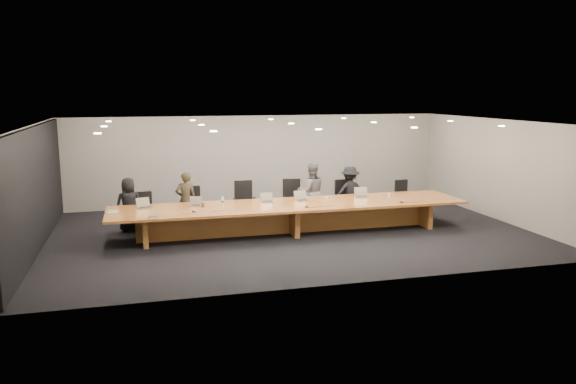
{
  "coord_description": "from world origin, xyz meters",
  "views": [
    {
      "loc": [
        -3.65,
        -13.41,
        3.56
      ],
      "look_at": [
        0.0,
        0.3,
        1.0
      ],
      "focal_mm": 35.0,
      "sensor_mm": 36.0,
      "label": 1
    }
  ],
  "objects_px": {
    "amber_mug": "(203,205)",
    "chair_far_left": "(145,211)",
    "person_a": "(129,204)",
    "person_c": "(311,192)",
    "laptop_a": "(144,203)",
    "person_d": "(350,192)",
    "chair_far_right": "(405,197)",
    "paper_cup_near": "(327,198)",
    "conference_table": "(291,213)",
    "chair_mid_left": "(245,202)",
    "mic_left": "(194,211)",
    "laptop_e": "(362,192)",
    "water_bottle": "(223,201)",
    "chair_right": "(345,198)",
    "person_b": "(186,200)",
    "mic_center": "(307,207)",
    "av_box": "(153,216)",
    "mic_right": "(402,202)",
    "laptop_d": "(302,196)",
    "chair_left": "(193,207)",
    "laptop_c": "(267,198)",
    "laptop_b": "(195,201)",
    "paper_cup_far": "(389,195)",
    "chair_mid_right": "(292,200)"
  },
  "relations": [
    {
      "from": "chair_far_left",
      "to": "mic_right",
      "type": "height_order",
      "value": "chair_far_left"
    },
    {
      "from": "mic_left",
      "to": "person_a",
      "type": "bearing_deg",
      "value": 133.44
    },
    {
      "from": "chair_right",
      "to": "person_b",
      "type": "relative_size",
      "value": 0.73
    },
    {
      "from": "chair_far_right",
      "to": "paper_cup_far",
      "type": "relative_size",
      "value": 11.49
    },
    {
      "from": "laptop_a",
      "to": "paper_cup_far",
      "type": "xyz_separation_m",
      "value": [
        6.4,
        -0.14,
        -0.09
      ]
    },
    {
      "from": "chair_left",
      "to": "laptop_b",
      "type": "distance_m",
      "value": 0.95
    },
    {
      "from": "person_a",
      "to": "laptop_d",
      "type": "distance_m",
      "value": 4.44
    },
    {
      "from": "laptop_e",
      "to": "water_bottle",
      "type": "distance_m",
      "value": 3.76
    },
    {
      "from": "person_b",
      "to": "paper_cup_near",
      "type": "relative_size",
      "value": 18.38
    },
    {
      "from": "paper_cup_near",
      "to": "av_box",
      "type": "height_order",
      "value": "paper_cup_near"
    },
    {
      "from": "chair_left",
      "to": "paper_cup_near",
      "type": "relative_size",
      "value": 13.56
    },
    {
      "from": "laptop_a",
      "to": "amber_mug",
      "type": "bearing_deg",
      "value": -27.95
    },
    {
      "from": "laptop_c",
      "to": "paper_cup_far",
      "type": "xyz_separation_m",
      "value": [
        3.35,
        -0.1,
        -0.08
      ]
    },
    {
      "from": "chair_left",
      "to": "person_b",
      "type": "height_order",
      "value": "person_b"
    },
    {
      "from": "chair_far_right",
      "to": "person_d",
      "type": "xyz_separation_m",
      "value": [
        -1.73,
        -0.05,
        0.23
      ]
    },
    {
      "from": "chair_right",
      "to": "person_b",
      "type": "xyz_separation_m",
      "value": [
        -4.49,
        -0.05,
        0.2
      ]
    },
    {
      "from": "chair_mid_right",
      "to": "laptop_c",
      "type": "relative_size",
      "value": 3.77
    },
    {
      "from": "person_a",
      "to": "person_b",
      "type": "bearing_deg",
      "value": 171.98
    },
    {
      "from": "chair_far_left",
      "to": "person_c",
      "type": "distance_m",
      "value": 4.51
    },
    {
      "from": "paper_cup_far",
      "to": "mic_left",
      "type": "relative_size",
      "value": 0.75
    },
    {
      "from": "chair_right",
      "to": "chair_far_right",
      "type": "xyz_separation_m",
      "value": [
        1.84,
        -0.02,
        -0.04
      ]
    },
    {
      "from": "conference_table",
      "to": "chair_mid_right",
      "type": "relative_size",
      "value": 7.63
    },
    {
      "from": "paper_cup_near",
      "to": "mic_right",
      "type": "bearing_deg",
      "value": -28.31
    },
    {
      "from": "person_c",
      "to": "mic_left",
      "type": "xyz_separation_m",
      "value": [
        -3.4,
        -1.57,
        -0.04
      ]
    },
    {
      "from": "chair_mid_left",
      "to": "paper_cup_far",
      "type": "relative_size",
      "value": 13.42
    },
    {
      "from": "chair_left",
      "to": "paper_cup_near",
      "type": "distance_m",
      "value": 3.55
    },
    {
      "from": "chair_mid_left",
      "to": "chair_right",
      "type": "height_order",
      "value": "chair_mid_left"
    },
    {
      "from": "chair_mid_left",
      "to": "mic_left",
      "type": "distance_m",
      "value": 2.26
    },
    {
      "from": "laptop_e",
      "to": "chair_right",
      "type": "bearing_deg",
      "value": 105.59
    },
    {
      "from": "person_b",
      "to": "mic_right",
      "type": "height_order",
      "value": "person_b"
    },
    {
      "from": "person_c",
      "to": "laptop_b",
      "type": "height_order",
      "value": "person_c"
    },
    {
      "from": "chair_mid_left",
      "to": "laptop_c",
      "type": "height_order",
      "value": "chair_mid_left"
    },
    {
      "from": "amber_mug",
      "to": "chair_far_left",
      "type": "bearing_deg",
      "value": 142.71
    },
    {
      "from": "person_b",
      "to": "av_box",
      "type": "relative_size",
      "value": 7.09
    },
    {
      "from": "conference_table",
      "to": "water_bottle",
      "type": "distance_m",
      "value": 1.75
    },
    {
      "from": "chair_mid_left",
      "to": "mic_center",
      "type": "height_order",
      "value": "chair_mid_left"
    },
    {
      "from": "chair_mid_right",
      "to": "mic_right",
      "type": "height_order",
      "value": "chair_mid_right"
    },
    {
      "from": "paper_cup_near",
      "to": "conference_table",
      "type": "bearing_deg",
      "value": -162.3
    },
    {
      "from": "chair_mid_right",
      "to": "paper_cup_far",
      "type": "xyz_separation_m",
      "value": [
        2.44,
        -0.99,
        0.2
      ]
    },
    {
      "from": "water_bottle",
      "to": "av_box",
      "type": "xyz_separation_m",
      "value": [
        -1.71,
        -0.83,
        -0.09
      ]
    },
    {
      "from": "person_b",
      "to": "person_c",
      "type": "xyz_separation_m",
      "value": [
        3.45,
        -0.04,
        0.06
      ]
    },
    {
      "from": "person_a",
      "to": "person_c",
      "type": "bearing_deg",
      "value": 170.49
    },
    {
      "from": "person_d",
      "to": "chair_far_right",
      "type": "bearing_deg",
      "value": -178.33
    },
    {
      "from": "chair_left",
      "to": "chair_right",
      "type": "distance_m",
      "value": 4.32
    },
    {
      "from": "laptop_c",
      "to": "laptop_e",
      "type": "relative_size",
      "value": 0.89
    },
    {
      "from": "chair_mid_left",
      "to": "mic_right",
      "type": "distance_m",
      "value": 4.16
    },
    {
      "from": "chair_left",
      "to": "chair_mid_left",
      "type": "distance_m",
      "value": 1.42
    },
    {
      "from": "person_c",
      "to": "laptop_d",
      "type": "relative_size",
      "value": 4.83
    },
    {
      "from": "person_b",
      "to": "mic_center",
      "type": "xyz_separation_m",
      "value": [
        2.79,
        -1.78,
        0.02
      ]
    },
    {
      "from": "chair_mid_left",
      "to": "conference_table",
      "type": "bearing_deg",
      "value": -55.45
    }
  ]
}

